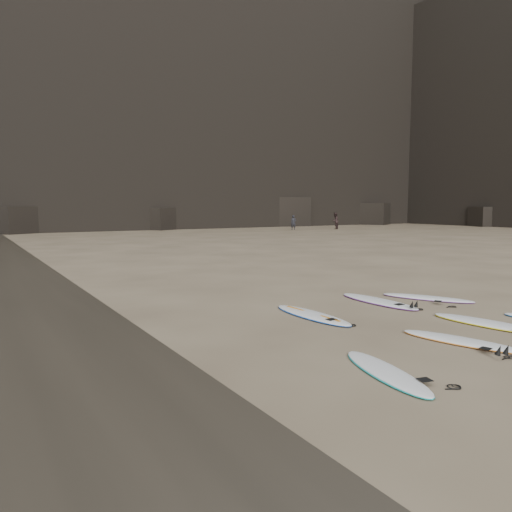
{
  "coord_description": "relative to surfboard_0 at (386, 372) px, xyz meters",
  "views": [
    {
      "loc": [
        -10.21,
        -6.47,
        2.63
      ],
      "look_at": [
        -4.57,
        3.03,
        1.5
      ],
      "focal_mm": 35.0,
      "sensor_mm": 36.0,
      "label": 1
    }
  ],
  "objects": [
    {
      "name": "surfboard_2",
      "position": [
        4.27,
        1.12,
        0.01
      ],
      "size": [
        1.03,
        2.72,
        0.1
      ],
      "primitive_type": "ellipsoid",
      "rotation": [
        0.0,
        0.0,
        0.15
      ],
      "color": "white",
      "rests_on": "ground"
    },
    {
      "name": "surfboard_0",
      "position": [
        0.0,
        0.0,
        0.0
      ],
      "size": [
        1.08,
        2.36,
        0.08
      ],
      "primitive_type": "ellipsoid",
      "rotation": [
        0.0,
        0.0,
        -0.24
      ],
      "color": "white",
      "rests_on": "ground"
    },
    {
      "name": "person_b",
      "position": [
        29.58,
        36.9,
        0.86
      ],
      "size": [
        1.1,
        1.02,
        1.81
      ],
      "primitive_type": "imported",
      "rotation": [
        0.0,
        0.0,
        3.63
      ],
      "color": "black",
      "rests_on": "ground"
    },
    {
      "name": "person_a",
      "position": [
        24.78,
        37.94,
        0.74
      ],
      "size": [
        0.68,
        0.59,
        1.56
      ],
      "primitive_type": "imported",
      "rotation": [
        0.0,
        0.0,
        5.8
      ],
      "color": "black",
      "rests_on": "ground"
    },
    {
      "name": "ground",
      "position": [
        4.6,
        1.01,
        -0.04
      ],
      "size": [
        240.0,
        240.0,
        0.0
      ],
      "primitive_type": "plane",
      "color": "#897559",
      "rests_on": "ground"
    },
    {
      "name": "headland",
      "position": [
        28.44,
        49.79,
        20.98
      ],
      "size": [
        170.0,
        101.0,
        63.47
      ],
      "color": "black",
      "rests_on": "ground"
    },
    {
      "name": "surfboard_5",
      "position": [
        1.45,
        3.83,
        0.01
      ],
      "size": [
        0.71,
        2.65,
        0.09
      ],
      "primitive_type": "ellipsoid",
      "rotation": [
        0.0,
        0.0,
        0.03
      ],
      "color": "white",
      "rests_on": "ground"
    },
    {
      "name": "surfboard_6",
      "position": [
        4.02,
        4.27,
        0.01
      ],
      "size": [
        0.68,
        2.72,
        0.1
      ],
      "primitive_type": "ellipsoid",
      "rotation": [
        0.0,
        0.0,
        0.01
      ],
      "color": "white",
      "rests_on": "ground"
    },
    {
      "name": "surfboard_1",
      "position": [
        2.55,
        0.56,
        0.0
      ],
      "size": [
        1.2,
        2.44,
        0.09
      ],
      "primitive_type": "ellipsoid",
      "rotation": [
        0.0,
        0.0,
        0.28
      ],
      "color": "white",
      "rests_on": "ground"
    },
    {
      "name": "surfboard_7",
      "position": [
        5.56,
        3.94,
        0.0
      ],
      "size": [
        1.7,
        2.51,
        0.09
      ],
      "primitive_type": "ellipsoid",
      "rotation": [
        0.0,
        0.0,
        0.48
      ],
      "color": "white",
      "rests_on": "ground"
    }
  ]
}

